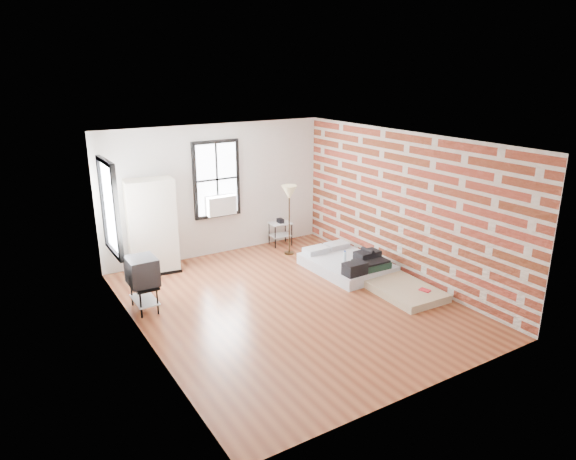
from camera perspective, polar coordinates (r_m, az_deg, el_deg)
ground at (r=8.97m, az=0.33°, el=-8.13°), size 6.00×6.00×0.00m
room_shell at (r=8.78m, az=0.38°, el=3.37°), size 5.02×6.02×2.80m
mattress_main at (r=10.35m, az=6.57°, el=-3.72°), size 1.30×1.74×0.55m
mattress_bare at (r=9.73m, az=11.31°, el=-5.61°), size 1.00×1.81×0.38m
wardrobe at (r=10.32m, az=-14.86°, el=0.34°), size 1.01×0.66×1.88m
side_table at (r=11.67m, az=-0.86°, el=0.29°), size 0.50×0.41×0.63m
floor_lamp at (r=10.88m, az=0.14°, el=3.79°), size 0.33×0.33×1.52m
tv_stand at (r=8.82m, az=-15.87°, el=-4.62°), size 0.47×0.66×0.93m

